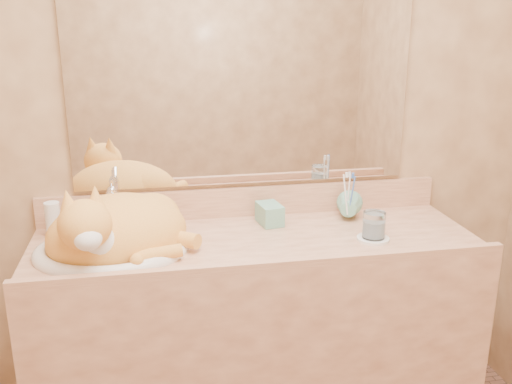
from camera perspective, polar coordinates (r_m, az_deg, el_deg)
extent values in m
cube|color=olive|center=(2.21, -1.27, 7.53)|extent=(2.40, 0.02, 2.50)
cube|color=white|center=(2.18, -1.24, 11.11)|extent=(1.30, 0.02, 0.80)
imported|color=#6DAF95|center=(2.13, 1.97, -1.46)|extent=(0.09, 0.09, 0.18)
imported|color=#6DAF95|center=(2.24, 9.20, -1.88)|extent=(0.14, 0.14, 0.10)
cylinder|color=white|center=(2.10, 11.63, -4.60)|extent=(0.12, 0.12, 0.01)
cylinder|color=silver|center=(2.08, 11.71, -3.25)|extent=(0.08, 0.08, 0.10)
cylinder|color=white|center=(2.20, -19.63, -2.62)|extent=(0.05, 0.05, 0.13)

